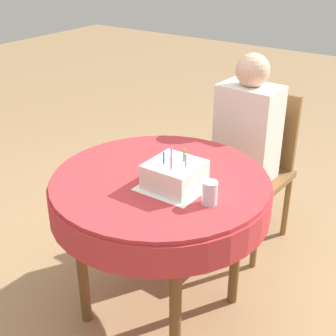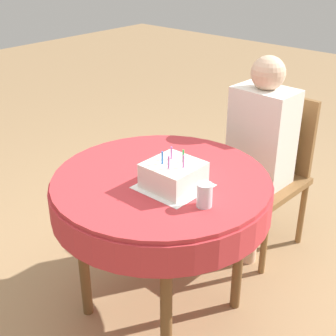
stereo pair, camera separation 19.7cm
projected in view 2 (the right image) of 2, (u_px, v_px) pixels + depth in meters
name	position (u px, v px, depth m)	size (l,w,h in m)	color
ground_plane	(162.00, 308.00, 2.37)	(12.00, 12.00, 0.00)	#A37F56
dining_table	(161.00, 196.00, 2.07)	(0.97, 0.97, 0.75)	#BC3338
chair	(266.00, 168.00, 2.71)	(0.47, 0.47, 0.90)	brown
person	(259.00, 142.00, 2.56)	(0.34, 0.32, 1.15)	#DBB293
napkin	(173.00, 186.00, 1.96)	(0.26, 0.26, 0.00)	white
birthday_cake	(173.00, 175.00, 1.93)	(0.21, 0.21, 0.16)	white
drinking_glass	(204.00, 195.00, 1.80)	(0.06, 0.06, 0.10)	silver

